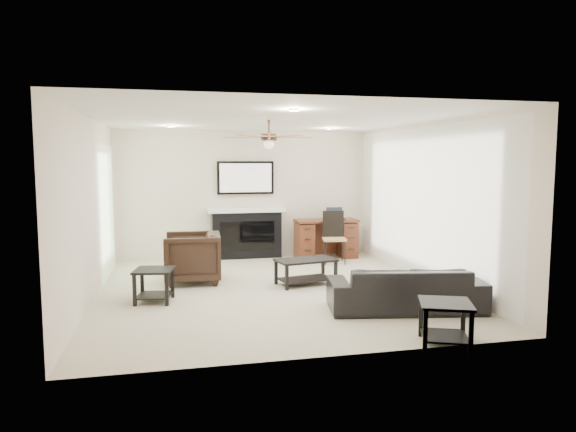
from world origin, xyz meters
name	(u,v)px	position (x,y,z in m)	size (l,w,h in m)	color
room_shell	(282,176)	(0.19, 0.08, 1.68)	(5.50, 5.54, 2.52)	beige
sofa	(405,288)	(1.48, -1.44, 0.28)	(1.94, 0.76, 0.57)	black
armchair	(192,257)	(-1.12, 0.71, 0.39)	(0.84, 0.87, 0.79)	black
coffee_table	(306,272)	(0.58, 0.16, 0.20)	(0.90, 0.50, 0.40)	black
end_table_near	(445,323)	(1.33, -2.69, 0.23)	(0.52, 0.52, 0.45)	black
end_table_left	(154,285)	(-1.67, -0.34, 0.23)	(0.50, 0.50, 0.45)	black
fireplace_unit	(247,210)	(0.01, 2.58, 0.95)	(1.52, 0.34, 1.91)	black
desk	(326,239)	(1.53, 2.25, 0.38)	(1.22, 0.56, 0.76)	#36170D
desk_chair	(334,237)	(1.53, 1.70, 0.48)	(0.42, 0.44, 0.97)	black
laptop	(336,214)	(1.73, 2.23, 0.88)	(0.33, 0.24, 0.23)	black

